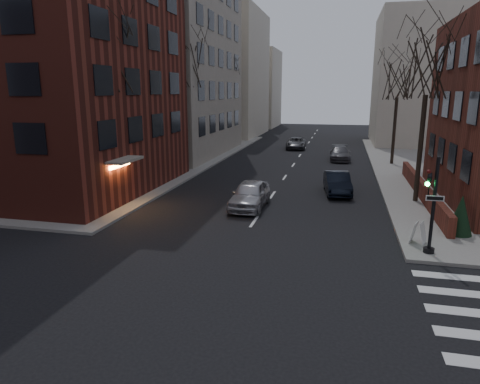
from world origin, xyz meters
name	(u,v)px	position (x,y,z in m)	size (l,w,h in m)	color
ground	(161,356)	(0.00, 0.00, 0.00)	(160.00, 160.00, 0.00)	black
sidewalk_far_left	(24,154)	(-29.00, 30.00, 0.07)	(44.00, 44.00, 0.15)	gray
building_left_brick	(38,54)	(-15.50, 16.50, 9.00)	(15.00, 15.00, 18.00)	maroon
building_left_tan	(136,17)	(-17.00, 34.00, 14.00)	(18.00, 18.00, 28.00)	gray
low_wall_right	(422,189)	(9.30, 19.00, 0.65)	(0.35, 16.00, 1.00)	#5F251B
building_distant_la	(214,75)	(-15.00, 55.00, 9.00)	(14.00, 16.00, 18.00)	#B7AF9B
building_distant_ra	(434,80)	(15.00, 50.00, 8.00)	(14.00, 14.00, 16.00)	#B7AF9B
building_distant_lb	(251,89)	(-13.00, 72.00, 7.00)	(10.00, 12.00, 14.00)	#B7AF9B
traffic_signal	(431,212)	(7.94, 8.99, 1.91)	(0.76, 0.44, 4.00)	black
tree_left_a	(111,58)	(-8.80, 14.00, 8.47)	(4.18, 4.18, 10.26)	#2D231C
tree_left_b	(185,63)	(-8.80, 26.00, 8.91)	(4.40, 4.40, 10.80)	#2D231C
tree_left_c	(229,79)	(-8.80, 40.00, 8.03)	(3.96, 3.96, 9.72)	#2D231C
tree_right_a	(428,66)	(8.80, 18.00, 8.03)	(3.96, 3.96, 9.72)	#2D231C
tree_right_b	(398,80)	(8.80, 32.00, 7.59)	(3.74, 3.74, 9.18)	#2D231C
streetlamp_near	(176,123)	(-8.20, 22.00, 4.24)	(0.36, 0.36, 6.28)	black
streetlamp_far	(238,111)	(-8.20, 42.00, 4.24)	(0.36, 0.36, 6.28)	black
parked_sedan	(337,183)	(4.11, 19.41, 0.72)	(1.52, 4.35, 1.43)	black
car_lane_silver	(250,194)	(-0.80, 14.63, 0.79)	(1.87, 4.64, 1.58)	#ACABB0
car_lane_gray	(340,153)	(4.13, 33.81, 0.68)	(1.90, 4.68, 1.36)	#424247
car_lane_far	(296,143)	(-1.00, 41.36, 0.66)	(2.18, 4.73, 1.31)	#45464B
sandwich_board	(418,233)	(7.73, 10.09, 0.64)	(0.43, 0.61, 0.98)	silver
evergreen_shrub	(461,215)	(9.79, 11.80, 1.09)	(1.13, 1.13, 1.88)	black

